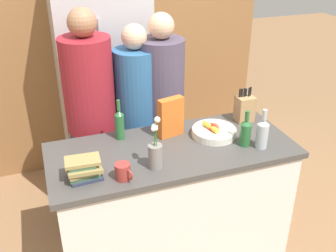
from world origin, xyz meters
The scene contains 16 objects.
ground_plane centered at (0.00, 0.00, 0.00)m, with size 14.00×14.00×0.00m, color #936B47.
kitchen_island centered at (0.00, 0.00, 0.46)m, with size 1.63×0.70×0.92m.
back_wall_wood centered at (0.00, 1.54, 1.30)m, with size 2.83×0.12×2.60m.
refrigerator centered at (-0.22, 1.18, 0.97)m, with size 0.77×0.63×1.94m.
fruit_bowl centered at (0.33, 0.07, 0.95)m, with size 0.31×0.31×0.09m.
knife_block centered at (0.64, 0.21, 1.01)m, with size 0.13×0.11×0.26m.
flower_vase centered at (-0.18, -0.18, 1.02)m, with size 0.09×0.09×0.34m.
cereal_box centered at (0.05, 0.17, 1.05)m, with size 0.19×0.10×0.28m.
coffee_mug centered at (-0.39, -0.24, 0.96)m, with size 0.09×0.12×0.10m.
book_stack centered at (-0.60, -0.15, 0.98)m, with size 0.21×0.16×0.13m.
bottle_oil centered at (-0.29, 0.24, 1.03)m, with size 0.06×0.06×0.29m.
bottle_vinegar centered at (0.47, -0.12, 1.01)m, with size 0.07×0.07×0.25m.
bottle_wine centered at (0.56, -0.18, 1.02)m, with size 0.08×0.08×0.27m.
person_at_sink centered at (-0.43, 0.61, 0.98)m, with size 0.37×0.37×1.74m.
person_in_blue centered at (-0.07, 0.62, 0.90)m, with size 0.33×0.33×1.60m.
person_in_red_tee centered at (0.13, 0.61, 0.94)m, with size 0.35×0.35×1.67m.
Camera 1 is at (-0.76, -2.10, 2.24)m, focal length 42.00 mm.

